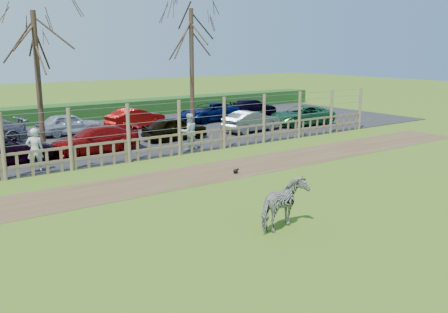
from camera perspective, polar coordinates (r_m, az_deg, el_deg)
ground at (r=15.09m, az=2.51°, el=-6.22°), size 120.00×120.00×0.00m
dirt_strip at (r=18.67m, az=-6.11°, el=-2.60°), size 34.00×2.80×0.01m
asphalt at (r=27.60m, az=-16.54°, el=1.87°), size 44.00×13.00×0.04m
hedge at (r=34.14m, az=-20.58°, el=4.43°), size 46.00×2.00×1.10m
fence at (r=21.53m, az=-10.82°, el=1.44°), size 30.16×0.16×2.50m
tree_mid at (r=25.63m, az=-20.74°, el=11.73°), size 4.80×4.80×6.83m
tree_right at (r=29.79m, az=-3.74°, el=13.19°), size 4.80×4.80×7.35m
zebra at (r=13.53m, az=6.87°, el=-5.49°), size 1.75×1.15×1.36m
visitor_a at (r=20.73m, az=-20.80°, el=0.70°), size 0.70×0.54×1.72m
visitor_b at (r=23.66m, az=-4.02°, el=2.85°), size 0.91×0.74×1.72m
crow at (r=19.38m, az=1.35°, el=-1.69°), size 0.25×0.18×0.20m
car_2 at (r=22.71m, az=-23.99°, el=0.72°), size 4.46×2.31×1.20m
car_3 at (r=23.76m, az=-14.53°, el=1.88°), size 4.18×1.80×1.20m
car_4 at (r=26.39m, az=-5.62°, el=3.23°), size 3.54×1.46×1.20m
car_5 at (r=28.83m, az=3.16°, el=4.05°), size 3.75×1.62×1.20m
car_6 at (r=31.60m, az=8.81°, el=4.65°), size 4.50×2.43×1.20m
car_10 at (r=29.04m, az=-17.29°, el=3.57°), size 3.59×1.60×1.20m
car_11 at (r=30.49m, az=-10.05°, el=4.33°), size 3.77×1.72×1.20m
car_12 at (r=32.96m, az=-1.72°, el=5.11°), size 4.54×2.54×1.20m
car_13 at (r=35.37m, az=3.20°, el=5.59°), size 4.28×2.07×1.20m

